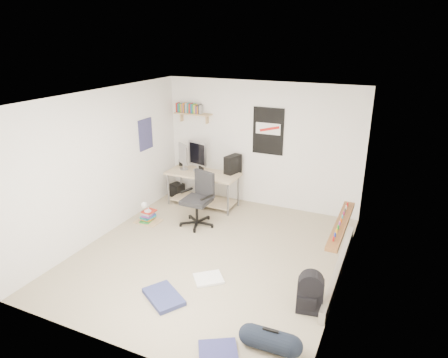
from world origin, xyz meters
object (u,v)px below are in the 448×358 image
at_px(desk, 203,188).
at_px(backpack, 310,296).
at_px(office_chair, 197,200).
at_px(book_stack, 148,214).
at_px(duffel_bag, 270,339).

distance_m(desk, backpack, 3.66).
xyz_separation_m(office_chair, book_stack, (-0.90, -0.27, -0.34)).
bearing_deg(book_stack, office_chair, 16.53).
height_order(desk, office_chair, office_chair).
relative_size(duffel_bag, book_stack, 1.03).
bearing_deg(duffel_bag, book_stack, 143.78).
xyz_separation_m(desk, book_stack, (-0.58, -1.13, -0.21)).
bearing_deg(desk, duffel_bag, -52.24).
bearing_deg(duffel_bag, backpack, 73.05).
bearing_deg(book_stack, backpack, -20.70).
relative_size(office_chair, backpack, 2.30).
height_order(office_chair, duffel_bag, office_chair).
xyz_separation_m(desk, backpack, (2.76, -2.39, -0.16)).
height_order(duffel_bag, book_stack, duffel_bag).
xyz_separation_m(office_chair, backpack, (2.45, -1.53, -0.29)).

